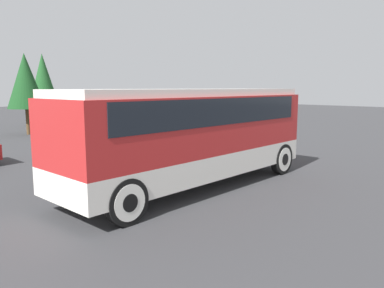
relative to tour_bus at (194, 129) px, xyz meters
name	(u,v)px	position (x,y,z in m)	size (l,w,h in m)	color
ground_plane	(192,187)	(-0.10, 0.00, -1.94)	(120.00, 120.00, 0.00)	#38383A
tour_bus	(194,129)	(0.00, 0.00, 0.00)	(9.36, 2.67, 3.21)	silver
parked_car_near	(155,134)	(4.98, 7.52, -1.27)	(4.39, 1.97, 1.34)	navy
parked_car_far	(168,140)	(3.79, 5.18, -1.26)	(4.64, 1.84, 1.37)	silver
tree_left	(25,81)	(2.52, 18.04, 1.76)	(2.54, 2.54, 5.61)	brown
tree_center	(43,78)	(6.06, 22.74, 2.15)	(2.19, 2.19, 6.09)	brown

